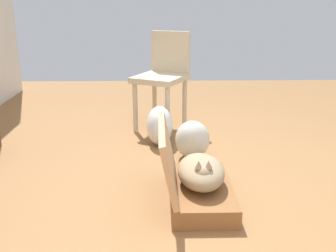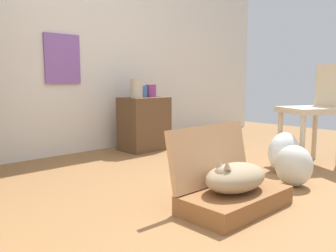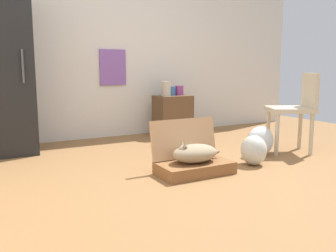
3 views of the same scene
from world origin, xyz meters
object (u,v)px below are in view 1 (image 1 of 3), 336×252
cat (201,172)px  chair (164,75)px  plastic_bag_white (192,140)px  suitcase_base (200,192)px  plastic_bag_clear (160,126)px

cat → chair: size_ratio=0.58×
plastic_bag_white → chair: size_ratio=0.33×
plastic_bag_white → cat: bearing=179.4°
chair → suitcase_base: bearing=-55.1°
plastic_bag_white → suitcase_base: bearing=179.4°
suitcase_base → cat: bearing=175.5°
plastic_bag_clear → chair: 0.59m
plastic_bag_white → plastic_bag_clear: size_ratio=0.90×
suitcase_base → plastic_bag_white: size_ratio=2.28×
plastic_bag_white → plastic_bag_clear: plastic_bag_clear is taller
cat → plastic_bag_white: size_ratio=1.74×
suitcase_base → cat: size_ratio=1.31×
plastic_bag_white → plastic_bag_clear: 0.40m
chair → plastic_bag_white: bearing=-48.1°
suitcase_base → cat: (-0.01, 0.00, 0.14)m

